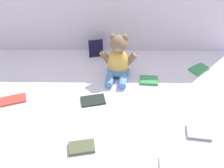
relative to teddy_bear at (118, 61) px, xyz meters
name	(u,v)px	position (x,y,z in m)	size (l,w,h in m)	color
ground_plane	(110,86)	(-0.05, -0.11, -0.10)	(3.20, 3.20, 0.00)	silver
backdrop_drape	(110,4)	(-0.05, 0.30, 0.23)	(1.71, 0.03, 0.66)	silver
teddy_bear	(118,61)	(0.00, 0.00, 0.00)	(0.23, 0.21, 0.28)	#E5B24C
book_case_0	(149,80)	(0.19, -0.06, -0.10)	(0.08, 0.11, 0.02)	#38934F
book_case_1	(82,147)	(-0.17, -0.54, -0.09)	(0.07, 0.12, 0.02)	#51593B
book_case_2	(175,167)	(0.24, -0.64, -0.10)	(0.09, 0.13, 0.01)	white
book_case_3	(96,48)	(-0.15, 0.20, -0.04)	(0.09, 0.01, 0.13)	black
book_case_4	(199,132)	(0.38, -0.45, -0.09)	(0.08, 0.11, 0.02)	#9093A1
book_case_5	(13,100)	(-0.58, -0.23, -0.10)	(0.07, 0.14, 0.01)	#D13D30
book_case_6	(199,69)	(0.52, 0.06, -0.10)	(0.08, 0.12, 0.01)	#389754
book_case_7	(93,100)	(-0.14, -0.23, -0.10)	(0.08, 0.13, 0.01)	black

